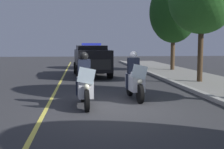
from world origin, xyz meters
The scene contains 8 objects.
ground_plane centered at (0.00, 0.00, 0.00)m, with size 80.00×80.00×0.00m, color #333335.
curb_strip centered at (0.00, 3.50, 0.07)m, with size 48.00×0.24×0.15m, color #9E9B93.
lane_stripe_center centered at (0.00, -2.16, 0.00)m, with size 48.00×0.12×0.01m, color #E0D14C.
police_motorcycle_lead_left centered at (-0.31, -0.98, 0.70)m, with size 2.14×0.61×1.72m.
police_motorcycle_lead_right centered at (-1.33, 0.81, 0.70)m, with size 2.14×0.61×1.72m.
police_suv centered at (-9.23, -0.40, 1.07)m, with size 5.01×2.31×2.05m.
tree_far_back centered at (-5.20, 4.90, 4.11)m, with size 3.26×3.26×5.66m.
tree_behind_suv centered at (-12.13, 5.75, 4.33)m, with size 3.54×3.54×6.51m.
Camera 1 is at (8.71, -1.12, 1.94)m, focal length 46.23 mm.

